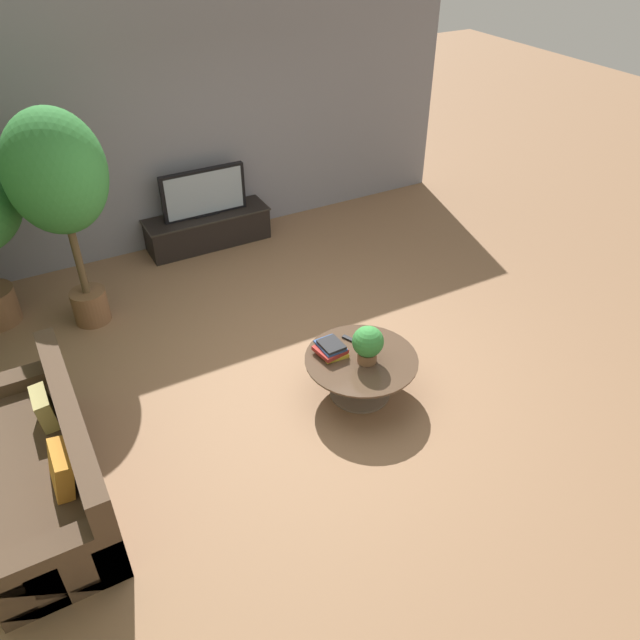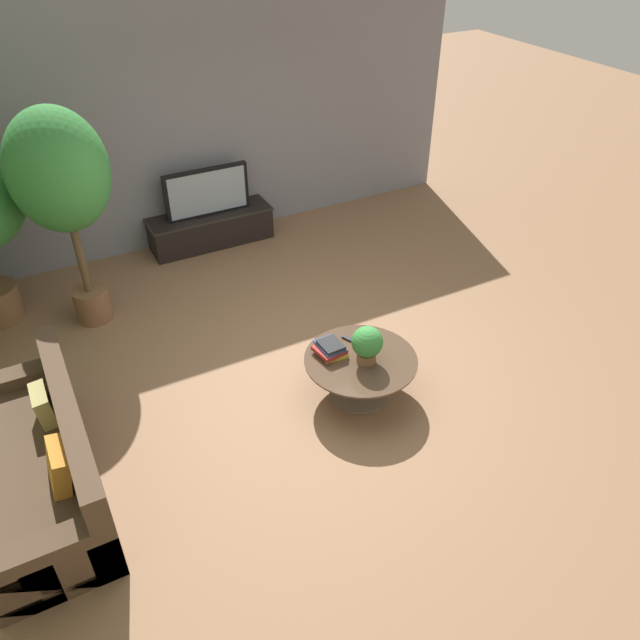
# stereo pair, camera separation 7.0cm
# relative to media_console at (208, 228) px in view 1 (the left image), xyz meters

# --- Properties ---
(ground_plane) EXTENTS (24.00, 24.00, 0.00)m
(ground_plane) POSITION_rel_media_console_xyz_m (-0.05, -2.94, -0.22)
(ground_plane) COLOR #8C6647
(back_wall_stone) EXTENTS (7.40, 0.12, 3.00)m
(back_wall_stone) POSITION_rel_media_console_xyz_m (-0.05, 0.32, 1.28)
(back_wall_stone) COLOR gray
(back_wall_stone) RESTS_ON ground
(media_console) EXTENTS (1.60, 0.50, 0.43)m
(media_console) POSITION_rel_media_console_xyz_m (0.00, 0.00, 0.00)
(media_console) COLOR black
(media_console) RESTS_ON ground
(television) EXTENTS (1.09, 0.13, 0.60)m
(television) POSITION_rel_media_console_xyz_m (-0.00, -0.00, 0.50)
(television) COLOR black
(television) RESTS_ON media_console
(coffee_table) EXTENTS (1.03, 1.03, 0.42)m
(coffee_table) POSITION_rel_media_console_xyz_m (0.21, -3.43, 0.07)
(coffee_table) COLOR #756656
(coffee_table) RESTS_ON ground
(couch_by_wall) EXTENTS (0.84, 2.06, 0.84)m
(couch_by_wall) POSITION_rel_media_console_xyz_m (-2.54, -3.25, 0.06)
(couch_by_wall) COLOR #4C3828
(couch_by_wall) RESTS_ON ground
(potted_palm_corner) EXTENTS (0.95, 0.95, 2.32)m
(potted_palm_corner) POSITION_rel_media_console_xyz_m (-1.73, -1.02, 1.42)
(potted_palm_corner) COLOR brown
(potted_palm_corner) RESTS_ON ground
(potted_plant_tabletop) EXTENTS (0.28, 0.28, 0.36)m
(potted_plant_tabletop) POSITION_rel_media_console_xyz_m (0.24, -3.48, 0.40)
(potted_plant_tabletop) COLOR brown
(potted_plant_tabletop) RESTS_ON coffee_table
(book_stack) EXTENTS (0.28, 0.30, 0.12)m
(book_stack) POSITION_rel_media_console_xyz_m (0.01, -3.23, 0.25)
(book_stack) COLOR gold
(book_stack) RESTS_ON coffee_table
(remote_black) EXTENTS (0.10, 0.16, 0.02)m
(remote_black) POSITION_rel_media_console_xyz_m (0.26, -3.14, 0.21)
(remote_black) COLOR black
(remote_black) RESTS_ON coffee_table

